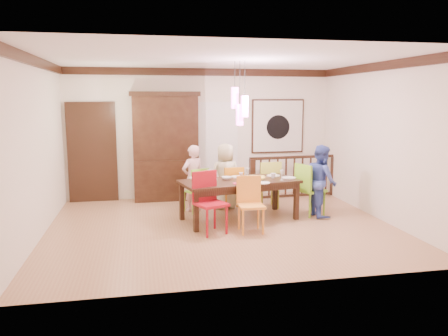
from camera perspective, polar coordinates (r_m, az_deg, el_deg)
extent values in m
plane|color=#AB7652|center=(7.79, -0.30, -7.64)|extent=(6.00, 6.00, 0.00)
plane|color=white|center=(7.49, -0.32, 14.12)|extent=(6.00, 6.00, 0.00)
plane|color=silver|center=(9.96, -2.98, 4.51)|extent=(6.00, 0.00, 6.00)
plane|color=silver|center=(7.55, -23.31, 2.32)|extent=(0.00, 5.00, 5.00)
plane|color=silver|center=(8.58, 19.82, 3.25)|extent=(0.00, 5.00, 5.00)
cube|color=black|center=(9.91, -16.81, 1.78)|extent=(1.04, 0.07, 2.24)
cube|color=silver|center=(10.02, -0.95, 2.25)|extent=(0.97, 0.05, 2.22)
cube|color=black|center=(10.33, 7.02, 5.45)|extent=(1.25, 0.04, 1.25)
cube|color=silver|center=(10.30, 7.06, 5.44)|extent=(1.18, 0.02, 1.18)
cylinder|color=black|center=(10.29, 7.08, 5.32)|extent=(0.56, 0.01, 0.56)
cube|color=#E745B4|center=(7.95, 1.41, 9.14)|extent=(0.11, 0.11, 0.38)
cylinder|color=black|center=(7.96, 1.42, 12.16)|extent=(0.01, 0.01, 0.46)
cube|color=#E745B4|center=(7.89, 2.71, 8.04)|extent=(0.11, 0.11, 0.38)
cylinder|color=black|center=(7.89, 2.74, 11.63)|extent=(0.01, 0.01, 0.61)
cube|color=#E745B4|center=(7.92, 2.05, 6.96)|extent=(0.11, 0.11, 0.38)
cylinder|color=black|center=(7.92, 2.07, 11.09)|extent=(0.01, 0.01, 0.76)
cube|color=black|center=(8.06, 2.00, -1.77)|extent=(2.29, 1.38, 0.05)
cube|color=black|center=(8.37, -5.26, -4.02)|extent=(0.09, 0.09, 0.70)
cube|color=black|center=(8.78, 7.69, -3.44)|extent=(0.09, 0.09, 0.70)
cube|color=black|center=(7.59, -4.64, -5.39)|extent=(0.09, 0.09, 0.70)
cube|color=black|center=(8.04, 9.54, -4.66)|extent=(0.09, 0.09, 0.70)
cube|color=black|center=(8.48, 1.35, -1.74)|extent=(1.90, 0.43, 0.10)
cube|color=black|center=(7.67, 2.71, -2.91)|extent=(1.90, 0.43, 0.10)
cube|color=#7FD02F|center=(8.71, -3.76, -2.95)|extent=(0.54, 0.54, 0.04)
cube|color=#7FD02F|center=(8.66, -3.77, -1.40)|extent=(0.38, 0.21, 0.44)
cylinder|color=#7FD02F|center=(8.58, -4.68, -4.65)|extent=(0.03, 0.03, 0.42)
cylinder|color=#7FD02F|center=(8.62, -2.53, -4.56)|extent=(0.03, 0.03, 0.42)
cylinder|color=#7FD02F|center=(8.89, -4.92, -4.16)|extent=(0.03, 0.03, 0.42)
cylinder|color=#7FD02F|center=(8.93, -2.84, -4.08)|extent=(0.03, 0.03, 0.42)
cube|color=orange|center=(8.86, 1.00, -2.70)|extent=(0.43, 0.43, 0.04)
cube|color=orange|center=(8.81, 1.01, -1.17)|extent=(0.41, 0.07, 0.44)
cylinder|color=orange|center=(8.72, 0.17, -4.38)|extent=(0.03, 0.03, 0.42)
cylinder|color=orange|center=(8.79, 2.27, -4.29)|extent=(0.03, 0.03, 0.42)
cylinder|color=orange|center=(9.03, -0.23, -3.91)|extent=(0.03, 0.03, 0.42)
cylinder|color=orange|center=(9.10, 1.80, -3.82)|extent=(0.03, 0.03, 0.42)
cube|color=#C1CC40|center=(9.05, 5.65, -2.23)|extent=(0.48, 0.48, 0.04)
cube|color=#C1CC40|center=(9.00, 5.68, -0.59)|extent=(0.44, 0.08, 0.48)
cylinder|color=#C1CC40|center=(8.88, 4.85, -4.03)|extent=(0.04, 0.04, 0.46)
cylinder|color=#C1CC40|center=(8.99, 7.05, -3.92)|extent=(0.04, 0.04, 0.46)
cylinder|color=#C1CC40|center=(9.22, 4.24, -3.54)|extent=(0.04, 0.04, 0.46)
cylinder|color=#C1CC40|center=(9.32, 6.37, -3.43)|extent=(0.04, 0.04, 0.46)
cube|color=#A00D1A|center=(7.30, -1.72, -4.74)|extent=(0.61, 0.61, 0.04)
cube|color=#A00D1A|center=(7.24, -1.73, -2.61)|extent=(0.45, 0.22, 0.51)
cylinder|color=#A00D1A|center=(7.16, -2.96, -7.14)|extent=(0.04, 0.04, 0.49)
cylinder|color=#A00D1A|center=(7.22, 0.03, -7.00)|extent=(0.04, 0.04, 0.49)
cylinder|color=#A00D1A|center=(7.51, -3.37, -6.35)|extent=(0.04, 0.04, 0.49)
cylinder|color=#A00D1A|center=(7.57, -0.52, -6.22)|extent=(0.04, 0.04, 0.49)
cube|color=orange|center=(7.39, 3.55, -4.95)|extent=(0.44, 0.44, 0.04)
cube|color=orange|center=(7.33, 3.57, -3.04)|extent=(0.42, 0.05, 0.46)
cylinder|color=orange|center=(7.25, 2.55, -7.12)|extent=(0.04, 0.04, 0.44)
cylinder|color=orange|center=(7.33, 5.17, -6.95)|extent=(0.04, 0.04, 0.44)
cylinder|color=orange|center=(7.57, 1.94, -6.41)|extent=(0.04, 0.04, 0.44)
cylinder|color=orange|center=(7.65, 4.46, -6.26)|extent=(0.04, 0.04, 0.44)
cube|color=#72B724|center=(8.61, 11.27, -2.85)|extent=(0.59, 0.59, 0.04)
cube|color=#72B724|center=(8.56, 11.32, -1.08)|extent=(0.20, 0.44, 0.50)
cylinder|color=#72B724|center=(8.43, 10.52, -4.82)|extent=(0.04, 0.04, 0.48)
cylinder|color=#72B724|center=(8.57, 12.82, -4.67)|extent=(0.04, 0.04, 0.48)
cylinder|color=#72B724|center=(8.77, 9.65, -4.26)|extent=(0.04, 0.04, 0.48)
cylinder|color=#72B724|center=(8.90, 11.87, -4.13)|extent=(0.04, 0.04, 0.48)
cube|color=black|center=(9.79, -7.53, -1.52)|extent=(1.41, 0.44, 0.91)
cube|color=black|center=(9.67, -7.68, 5.27)|extent=(1.41, 0.40, 1.41)
cube|color=black|center=(9.86, -7.74, 5.34)|extent=(1.21, 0.02, 1.21)
cube|color=black|center=(9.65, -7.77, 9.57)|extent=(1.51, 0.44, 0.10)
cube|color=black|center=(9.76, 3.58, -1.46)|extent=(0.13, 0.13, 0.92)
cube|color=black|center=(10.44, 14.33, -1.03)|extent=(0.13, 0.13, 0.92)
cube|color=black|center=(9.98, 9.20, 1.41)|extent=(2.13, 0.23, 0.06)
cube|color=black|center=(10.13, 9.08, -3.53)|extent=(2.01, 0.20, 0.05)
imported|color=#FABEC1|center=(8.75, -4.09, -1.33)|extent=(0.58, 0.50, 1.33)
imported|color=beige|center=(8.92, 0.20, -1.06)|extent=(0.71, 0.52, 1.34)
imported|color=#3C52A9|center=(8.54, 12.61, -1.63)|extent=(0.53, 0.67, 1.38)
imported|color=gold|center=(8.03, 4.31, -1.37)|extent=(0.38, 0.38, 0.08)
imported|color=white|center=(8.09, 0.35, -1.34)|extent=(0.20, 0.20, 0.06)
imported|color=silver|center=(7.77, -1.38, -1.61)|extent=(0.17, 0.17, 0.10)
imported|color=silver|center=(8.30, 6.44, -1.01)|extent=(0.12, 0.12, 0.09)
cylinder|color=white|center=(8.27, -3.73, -1.28)|extent=(0.26, 0.26, 0.01)
cylinder|color=white|center=(8.37, 1.80, -1.15)|extent=(0.26, 0.26, 0.01)
cylinder|color=white|center=(8.54, 6.46, -0.98)|extent=(0.26, 0.26, 0.01)
cylinder|color=white|center=(7.62, -2.68, -2.16)|extent=(0.26, 0.26, 0.01)
cylinder|color=white|center=(7.80, 5.06, -1.92)|extent=(0.26, 0.26, 0.01)
cylinder|color=white|center=(8.35, 8.48, -1.26)|extent=(0.26, 0.26, 0.01)
cube|color=#D83359|center=(7.71, 1.89, -2.02)|extent=(0.18, 0.14, 0.01)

